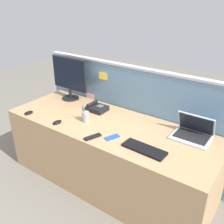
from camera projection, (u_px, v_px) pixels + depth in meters
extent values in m
plane|color=slate|center=(110.00, 180.00, 2.97)|extent=(10.00, 10.00, 0.00)
cube|color=tan|center=(109.00, 154.00, 2.81)|extent=(2.28, 0.83, 0.74)
cube|color=#6084A3|center=(132.00, 119.00, 3.04)|extent=(2.46, 0.06, 1.23)
cube|color=#B7BAC1|center=(134.00, 67.00, 2.77)|extent=(2.46, 0.07, 0.02)
cube|color=yellow|center=(103.00, 76.00, 3.02)|extent=(0.11, 0.01, 0.09)
cube|color=pink|center=(90.00, 96.00, 3.26)|extent=(0.12, 0.01, 0.08)
cube|color=#66ADD1|center=(194.00, 125.00, 2.55)|extent=(0.11, 0.01, 0.07)
cylinder|color=black|center=(71.00, 98.00, 3.26)|extent=(0.21, 0.21, 0.02)
cylinder|color=black|center=(70.00, 93.00, 3.23)|extent=(0.04, 0.04, 0.13)
cube|color=black|center=(69.00, 74.00, 3.13)|extent=(0.52, 0.03, 0.39)
cube|color=black|center=(69.00, 74.00, 3.12)|extent=(0.49, 0.01, 0.36)
cube|color=silver|center=(191.00, 138.00, 2.39)|extent=(0.35, 0.28, 0.02)
cube|color=black|center=(192.00, 136.00, 2.39)|extent=(0.31, 0.21, 0.00)
cube|color=silver|center=(196.00, 123.00, 2.42)|extent=(0.35, 0.09, 0.20)
cube|color=black|center=(196.00, 124.00, 2.41)|extent=(0.32, 0.08, 0.18)
cube|color=black|center=(97.00, 108.00, 2.93)|extent=(0.21, 0.18, 0.05)
cube|color=#4C6B5B|center=(100.00, 106.00, 2.93)|extent=(0.06, 0.06, 0.01)
cylinder|color=black|center=(92.00, 103.00, 2.95)|extent=(0.04, 0.17, 0.04)
cube|color=black|center=(144.00, 149.00, 2.22)|extent=(0.40, 0.16, 0.02)
ellipsoid|color=black|center=(57.00, 122.00, 2.65)|extent=(0.08, 0.11, 0.03)
ellipsoid|color=black|center=(29.00, 113.00, 2.86)|extent=(0.08, 0.11, 0.03)
cylinder|color=#99999E|center=(86.00, 117.00, 2.69)|extent=(0.08, 0.08, 0.11)
cylinder|color=blue|center=(83.00, 112.00, 2.66)|extent=(0.01, 0.02, 0.14)
cylinder|color=#238438|center=(84.00, 112.00, 2.65)|extent=(0.02, 0.01, 0.14)
cube|color=blue|center=(112.00, 137.00, 2.41)|extent=(0.11, 0.16, 0.01)
cube|color=black|center=(93.00, 137.00, 2.40)|extent=(0.10, 0.17, 0.02)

